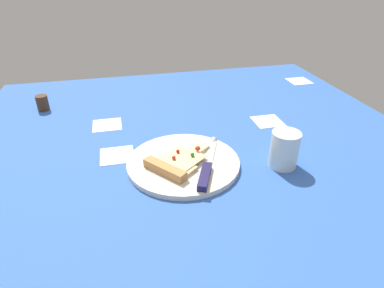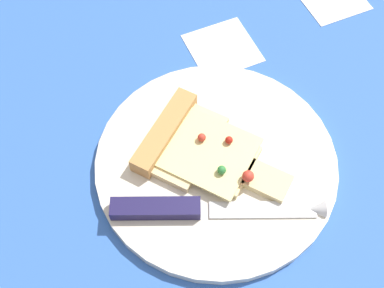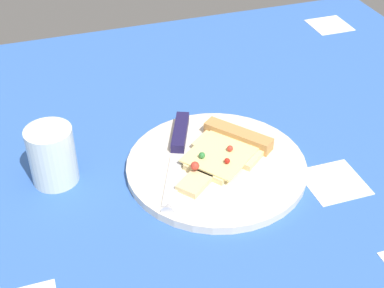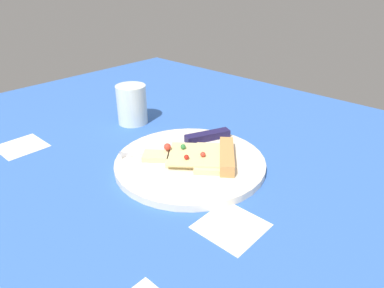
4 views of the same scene
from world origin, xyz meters
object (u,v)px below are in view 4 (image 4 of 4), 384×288
Objects in this scene: plate at (190,163)px; drinking_glass at (132,104)px; knife at (188,141)px; pizza_slice at (203,156)px.

plate is 3.06× the size of drinking_glass.
knife is (-5.03, 4.79, 1.29)cm from plate.
knife is 2.42× the size of drinking_glass.
pizza_slice is 0.81× the size of knife.
drinking_glass is (-26.77, 4.28, 2.58)cm from pizza_slice.
knife reaches higher than plate.
pizza_slice is 7.71cm from knife.
plate is 25.79cm from drinking_glass.
plate is 1.57× the size of pizza_slice.
drinking_glass reaches higher than plate.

